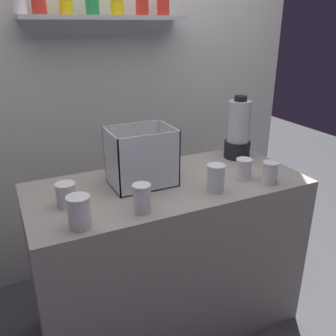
# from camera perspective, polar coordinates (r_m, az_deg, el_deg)

# --- Properties ---
(ground_plane) EXTENTS (8.00, 8.00, 0.00)m
(ground_plane) POSITION_cam_1_polar(r_m,az_deg,el_deg) (2.36, 0.00, -22.71)
(ground_plane) COLOR #4C4C51
(counter) EXTENTS (1.40, 0.64, 0.90)m
(counter) POSITION_cam_1_polar(r_m,az_deg,el_deg) (2.07, 0.00, -13.78)
(counter) COLOR #9E998E
(counter) RESTS_ON ground_plane
(back_wall_unit) EXTENTS (2.60, 0.24, 2.50)m
(back_wall_unit) POSITION_cam_1_polar(r_m,az_deg,el_deg) (2.42, -8.17, 12.44)
(back_wall_unit) COLOR silver
(back_wall_unit) RESTS_ON ground_plane
(carrot_display_bin) EXTENTS (0.31, 0.23, 0.28)m
(carrot_display_bin) POSITION_cam_1_polar(r_m,az_deg,el_deg) (1.81, -4.00, 0.27)
(carrot_display_bin) COLOR white
(carrot_display_bin) RESTS_ON counter
(blender_pitcher) EXTENTS (0.15, 0.15, 0.37)m
(blender_pitcher) POSITION_cam_1_polar(r_m,az_deg,el_deg) (2.18, 10.96, 5.61)
(blender_pitcher) COLOR black
(blender_pitcher) RESTS_ON counter
(juice_cup_beet_far_left) EXTENTS (0.09, 0.09, 0.11)m
(juice_cup_beet_far_left) POSITION_cam_1_polar(r_m,az_deg,el_deg) (1.65, -15.69, -4.26)
(juice_cup_beet_far_left) COLOR white
(juice_cup_beet_far_left) RESTS_ON counter
(juice_cup_orange_left) EXTENTS (0.09, 0.09, 0.13)m
(juice_cup_orange_left) POSITION_cam_1_polar(r_m,az_deg,el_deg) (1.47, -13.73, -7.03)
(juice_cup_orange_left) COLOR white
(juice_cup_orange_left) RESTS_ON counter
(juice_cup_beet_middle) EXTENTS (0.08, 0.08, 0.13)m
(juice_cup_beet_middle) POSITION_cam_1_polar(r_m,az_deg,el_deg) (1.55, -4.14, -4.90)
(juice_cup_beet_middle) COLOR white
(juice_cup_beet_middle) RESTS_ON counter
(juice_cup_carrot_right) EXTENTS (0.09, 0.09, 0.13)m
(juice_cup_carrot_right) POSITION_cam_1_polar(r_m,az_deg,el_deg) (1.74, 7.46, -1.83)
(juice_cup_carrot_right) COLOR white
(juice_cup_carrot_right) RESTS_ON counter
(juice_cup_pomegranate_far_right) EXTENTS (0.08, 0.08, 0.11)m
(juice_cup_pomegranate_far_right) POSITION_cam_1_polar(r_m,az_deg,el_deg) (1.91, 11.77, -0.33)
(juice_cup_pomegranate_far_right) COLOR white
(juice_cup_pomegranate_far_right) RESTS_ON counter
(juice_cup_beet_rightmost) EXTENTS (0.08, 0.08, 0.11)m
(juice_cup_beet_rightmost) POSITION_cam_1_polar(r_m,az_deg,el_deg) (1.89, 15.67, -0.92)
(juice_cup_beet_rightmost) COLOR white
(juice_cup_beet_rightmost) RESTS_ON counter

